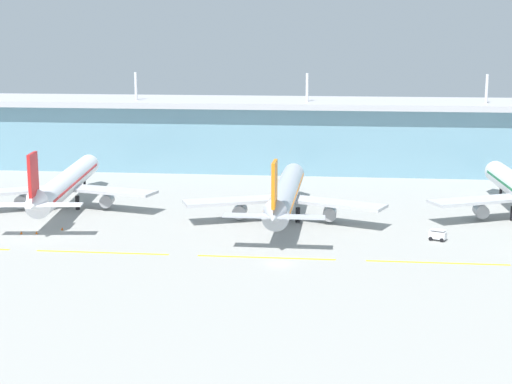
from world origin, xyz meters
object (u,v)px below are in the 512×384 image
object	(u,v)px
airliner_near	(65,184)
safety_cone_nose_front	(37,232)
safety_cone_right_wingtip	(21,233)
safety_cone_left_wingtip	(62,229)
airliner_middle	(285,194)
baggage_cart	(438,235)

from	to	relation	value
airliner_near	safety_cone_nose_front	world-z (taller)	airliner_near
safety_cone_nose_front	safety_cone_right_wingtip	xyz separation A→B (m)	(-3.39, -0.51, 0.00)
safety_cone_nose_front	safety_cone_right_wingtip	bearing A→B (deg)	-171.38
safety_cone_right_wingtip	safety_cone_nose_front	bearing A→B (deg)	8.62
safety_cone_left_wingtip	safety_cone_nose_front	xyz separation A→B (m)	(-4.50, -4.07, 0.00)
airliner_middle	safety_cone_nose_front	world-z (taller)	airliner_middle
airliner_middle	baggage_cart	bearing A→B (deg)	-23.85
baggage_cart	safety_cone_nose_front	distance (m)	89.37
baggage_cart	safety_cone_nose_front	xyz separation A→B (m)	(-89.28, -3.98, -0.91)
airliner_near	safety_cone_left_wingtip	xyz separation A→B (m)	(6.90, -22.55, -6.10)
baggage_cart	safety_cone_right_wingtip	bearing A→B (deg)	-177.22
safety_cone_left_wingtip	safety_cone_nose_front	bearing A→B (deg)	-137.90
baggage_cart	airliner_middle	bearing A→B (deg)	156.15
airliner_middle	safety_cone_left_wingtip	distance (m)	52.83
airliner_middle	safety_cone_nose_front	distance (m)	58.34
baggage_cart	safety_cone_nose_front	size ratio (longest dim) A/B	5.75
baggage_cart	safety_cone_right_wingtip	xyz separation A→B (m)	(-92.67, -4.49, -0.91)
airliner_middle	safety_cone_right_wingtip	xyz separation A→B (m)	(-58.12, -19.77, -6.10)
airliner_middle	baggage_cart	distance (m)	38.13
airliner_near	safety_cone_nose_front	distance (m)	27.41
airliner_middle	safety_cone_right_wingtip	bearing A→B (deg)	-161.21
safety_cone_right_wingtip	airliner_middle	bearing A→B (deg)	18.79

